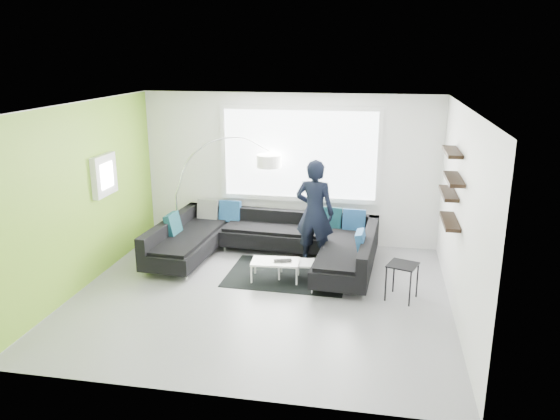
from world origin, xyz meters
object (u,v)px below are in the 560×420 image
object	(u,v)px
coffee_table	(287,269)
side_table	(402,282)
sectional_sofa	(265,245)
person	(315,213)
laptop	(283,262)
arc_lamp	(176,195)

from	to	relation	value
coffee_table	side_table	distance (m)	1.84
sectional_sofa	coffee_table	xyz separation A→B (m)	(0.47, -0.56, -0.19)
coffee_table	sectional_sofa	bearing A→B (deg)	125.72
sectional_sofa	person	xyz separation A→B (m)	(0.81, 0.18, 0.56)
person	laptop	bearing A→B (deg)	74.82
laptop	coffee_table	bearing A→B (deg)	54.32
person	coffee_table	bearing A→B (deg)	74.00
arc_lamp	side_table	size ratio (longest dim) A/B	3.77
sectional_sofa	coffee_table	distance (m)	0.75
sectional_sofa	coffee_table	size ratio (longest dim) A/B	3.90
side_table	coffee_table	bearing A→B (deg)	166.21
side_table	arc_lamp	bearing A→B (deg)	160.30
coffee_table	person	distance (m)	1.11
coffee_table	person	size ratio (longest dim) A/B	0.53
coffee_table	person	xyz separation A→B (m)	(0.35, 0.74, 0.75)
laptop	side_table	bearing A→B (deg)	-27.17
sectional_sofa	arc_lamp	size ratio (longest dim) A/B	1.83
laptop	arc_lamp	bearing A→B (deg)	136.01
sectional_sofa	arc_lamp	distance (m)	1.91
coffee_table	laptop	size ratio (longest dim) A/B	2.99
sectional_sofa	arc_lamp	xyz separation A→B (m)	(-1.73, 0.43, 0.69)
side_table	laptop	xyz separation A→B (m)	(-1.82, 0.33, 0.05)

